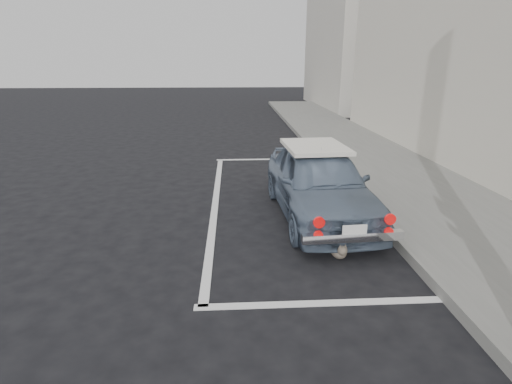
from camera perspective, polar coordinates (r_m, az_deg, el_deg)
ground at (r=5.07m, az=3.26°, el=-12.65°), size 80.00×80.00×0.00m
sidewalk at (r=7.76m, az=25.69°, el=-2.67°), size 2.80×40.00×0.15m
building_far at (r=25.32m, az=13.39°, el=20.83°), size 3.50×10.00×8.00m
pline_rear at (r=4.73m, az=10.22°, el=-15.35°), size 3.00×0.12×0.01m
pline_front at (r=11.18m, az=2.11°, el=4.70°), size 3.00×0.12×0.01m
pline_side at (r=7.78m, az=-5.82°, el=-1.42°), size 0.12×7.00×0.01m
retro_coupe at (r=6.97m, az=8.98°, el=1.47°), size 1.66×3.70×1.23m
cat at (r=5.68m, az=11.76°, el=-8.08°), size 0.25×0.51×0.27m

